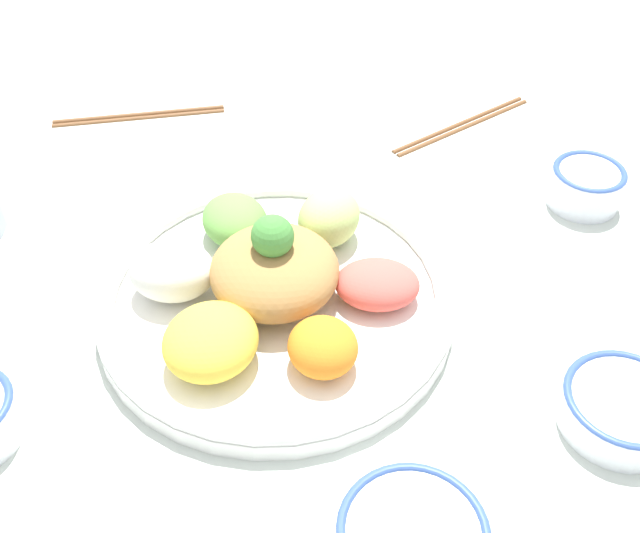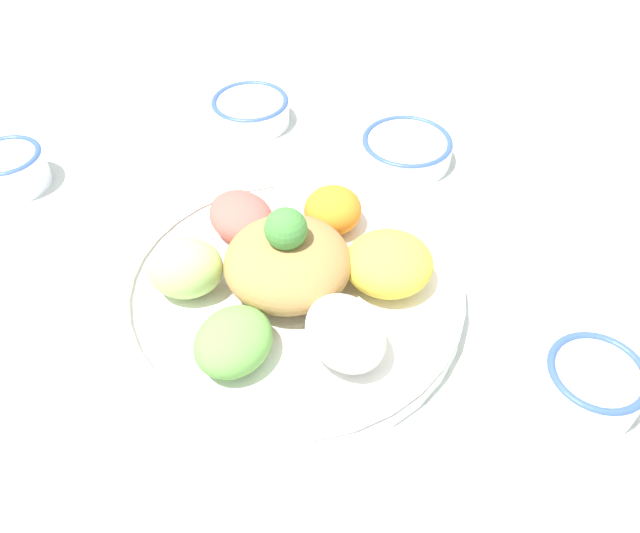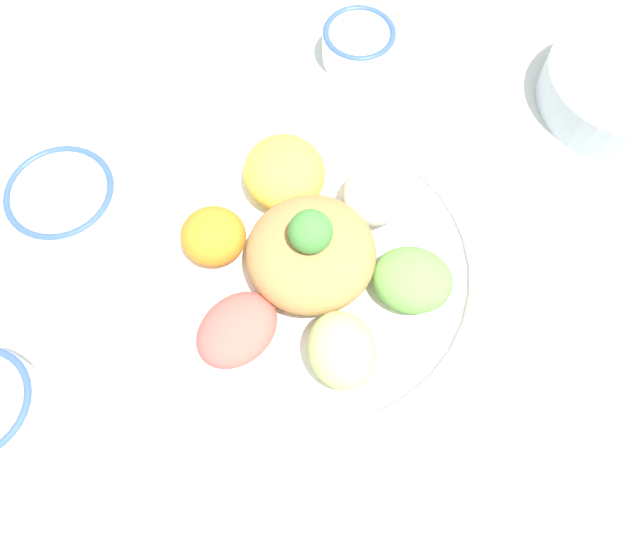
# 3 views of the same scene
# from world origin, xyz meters

# --- Properties ---
(ground_plane) EXTENTS (2.40, 2.40, 0.00)m
(ground_plane) POSITION_xyz_m (0.00, 0.00, 0.00)
(ground_plane) COLOR silver
(salad_platter) EXTENTS (0.36, 0.36, 0.12)m
(salad_platter) POSITION_xyz_m (0.02, -0.03, 0.03)
(salad_platter) COLOR white
(salad_platter) RESTS_ON ground_plane
(rice_bowl_blue) EXTENTS (0.12, 0.12, 0.03)m
(rice_bowl_blue) POSITION_xyz_m (0.16, 0.21, 0.02)
(rice_bowl_blue) COLOR white
(rice_bowl_blue) RESTS_ON ground_plane
(rice_bowl_plain) EXTENTS (0.09, 0.09, 0.05)m
(rice_bowl_plain) POSITION_xyz_m (0.30, -0.14, 0.03)
(rice_bowl_plain) COLOR white
(rice_bowl_plain) RESTS_ON ground_plane
(side_serving_bowl) EXTENTS (0.18, 0.18, 0.05)m
(side_serving_bowl) POSITION_xyz_m (0.17, -0.43, 0.03)
(side_serving_bowl) COLOR #A8B2BC
(side_serving_bowl) RESTS_ON ground_plane
(serving_spoon_extra) EXTENTS (0.12, 0.12, 0.01)m
(serving_spoon_extra) POSITION_xyz_m (0.41, -0.00, 0.00)
(serving_spoon_extra) COLOR beige
(serving_spoon_extra) RESTS_ON ground_plane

